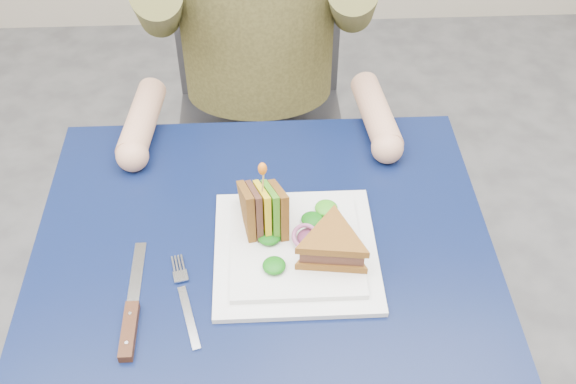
{
  "coord_description": "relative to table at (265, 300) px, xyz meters",
  "views": [
    {
      "loc": [
        0.01,
        -0.67,
        1.56
      ],
      "look_at": [
        0.04,
        0.08,
        0.82
      ],
      "focal_mm": 42.0,
      "sensor_mm": 36.0,
      "label": 1
    }
  ],
  "objects": [
    {
      "name": "plate",
      "position": [
        0.05,
        0.03,
        0.09
      ],
      "size": [
        0.26,
        0.26,
        0.02
      ],
      "color": "white",
      "rests_on": "table"
    },
    {
      "name": "chair",
      "position": [
        0.0,
        0.74,
        -0.11
      ],
      "size": [
        0.42,
        0.4,
        0.93
      ],
      "color": "#47474C",
      "rests_on": "ground"
    },
    {
      "name": "toothpick",
      "position": [
        0.0,
        0.08,
        0.2
      ],
      "size": [
        0.01,
        0.01,
        0.06
      ],
      "primitive_type": "cylinder",
      "rotation": [
        0.14,
        0.07,
        0.0
      ],
      "color": "tan",
      "rests_on": "sandwich_upright"
    },
    {
      "name": "sandwich_upright",
      "position": [
        0.0,
        0.08,
        0.13
      ],
      "size": [
        0.09,
        0.15,
        0.15
      ],
      "color": "brown",
      "rests_on": "plate"
    },
    {
      "name": "fork",
      "position": [
        -0.12,
        -0.06,
        0.08
      ],
      "size": [
        0.06,
        0.18,
        0.01
      ],
      "color": "silver",
      "rests_on": "table"
    },
    {
      "name": "onion_ring",
      "position": [
        0.07,
        0.04,
        0.11
      ],
      "size": [
        0.04,
        0.04,
        0.02
      ],
      "primitive_type": "torus",
      "rotation": [
        0.44,
        0.0,
        0.0
      ],
      "color": "#9E4C7A",
      "rests_on": "plate"
    },
    {
      "name": "knife",
      "position": [
        -0.2,
        -0.09,
        0.09
      ],
      "size": [
        0.02,
        0.22,
        0.02
      ],
      "color": "silver",
      "rests_on": "table"
    },
    {
      "name": "sandwich_flat",
      "position": [
        0.11,
        0.01,
        0.12
      ],
      "size": [
        0.14,
        0.14,
        0.05
      ],
      "color": "brown",
      "rests_on": "plate"
    },
    {
      "name": "lettuce_spill",
      "position": [
        0.06,
        0.04,
        0.11
      ],
      "size": [
        0.15,
        0.13,
        0.02
      ],
      "primitive_type": null,
      "color": "#337A14",
      "rests_on": "plate"
    },
    {
      "name": "table",
      "position": [
        0.0,
        0.0,
        0.0
      ],
      "size": [
        0.75,
        0.75,
        0.73
      ],
      "color": "black",
      "rests_on": "ground"
    },
    {
      "name": "toothpick_frill",
      "position": [
        0.0,
        0.08,
        0.23
      ],
      "size": [
        0.01,
        0.01,
        0.02
      ],
      "primitive_type": "ellipsoid",
      "color": "orange",
      "rests_on": "sandwich_upright"
    }
  ]
}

